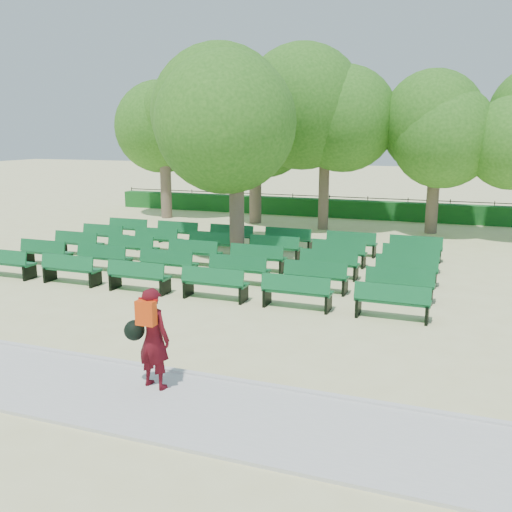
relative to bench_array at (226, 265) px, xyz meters
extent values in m
plane|color=beige|center=(1.39, -1.66, -0.09)|extent=(120.00, 120.00, 0.00)
cube|color=silver|center=(1.39, -9.06, -0.06)|extent=(30.00, 2.20, 0.06)
cube|color=silver|center=(1.39, -7.91, -0.04)|extent=(30.00, 0.12, 0.10)
cube|color=#175B20|center=(1.39, 12.34, 0.36)|extent=(26.00, 0.70, 0.90)
cube|color=#116130|center=(0.00, 0.01, 0.35)|extent=(1.78, 0.61, 0.06)
cube|color=#116130|center=(0.00, -0.19, 0.59)|extent=(1.75, 0.26, 0.41)
cylinder|color=brown|center=(-0.24, 1.55, 1.67)|extent=(0.51, 0.51, 3.52)
ellipsoid|color=#35701E|center=(-0.24, 1.55, 4.91)|extent=(5.39, 5.39, 4.85)
imported|color=#4E0B13|center=(2.40, -8.59, 0.84)|extent=(0.70, 0.53, 1.75)
cube|color=#E53D0C|center=(2.40, -8.78, 1.34)|extent=(0.33, 0.16, 0.41)
sphere|color=black|center=(2.07, -8.64, 0.96)|extent=(0.35, 0.35, 0.35)
camera|label=1|loc=(7.16, -16.45, 4.23)|focal=40.00mm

